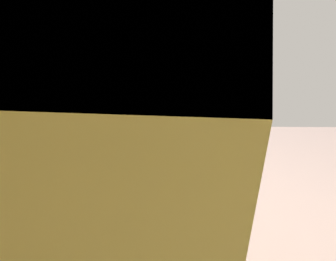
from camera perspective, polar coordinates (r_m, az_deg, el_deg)
ground_plane at (r=2.89m, az=28.72°, el=-22.87°), size 6.40×6.40×0.00m
wall_back at (r=1.87m, az=-10.45°, el=4.71°), size 4.12×0.12×2.75m
counter_run at (r=2.01m, az=1.03°, el=-25.46°), size 3.19×0.66×0.88m
upper_cabinets at (r=1.36m, az=-4.87°, el=17.48°), size 2.51×0.35×0.65m
oven_range at (r=3.55m, az=0.94°, el=-2.14°), size 0.59×0.65×1.06m
microwave at (r=1.77m, az=0.55°, el=-8.04°), size 0.50×0.35×0.31m
bowl at (r=2.75m, az=3.57°, el=0.76°), size 0.19×0.19×0.07m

